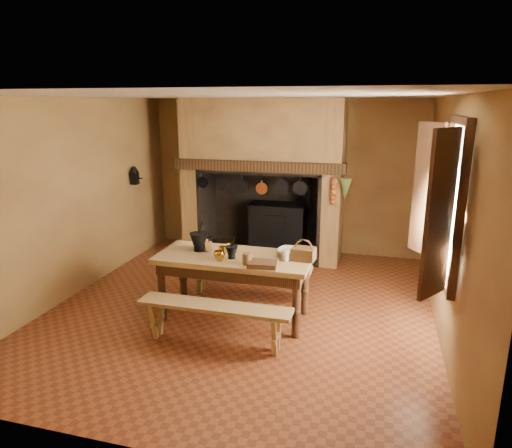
# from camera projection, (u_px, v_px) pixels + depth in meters

# --- Properties ---
(floor) EXTENTS (5.50, 5.50, 0.00)m
(floor) POSITION_uv_depth(u_px,v_px,m) (242.00, 308.00, 6.24)
(floor) COLOR brown
(floor) RESTS_ON ground
(ceiling) EXTENTS (5.50, 5.50, 0.00)m
(ceiling) POSITION_uv_depth(u_px,v_px,m) (241.00, 95.00, 5.52)
(ceiling) COLOR silver
(ceiling) RESTS_ON back_wall
(back_wall) EXTENTS (5.00, 0.02, 2.80)m
(back_wall) POSITION_uv_depth(u_px,v_px,m) (285.00, 176.00, 8.45)
(back_wall) COLOR olive
(back_wall) RESTS_ON floor
(wall_left) EXTENTS (0.02, 5.50, 2.80)m
(wall_left) POSITION_uv_depth(u_px,v_px,m) (74.00, 198.00, 6.51)
(wall_left) COLOR olive
(wall_left) RESTS_ON floor
(wall_right) EXTENTS (0.02, 5.50, 2.80)m
(wall_right) POSITION_uv_depth(u_px,v_px,m) (449.00, 220.00, 5.25)
(wall_right) COLOR olive
(wall_right) RESTS_ON floor
(wall_front) EXTENTS (5.00, 0.02, 2.80)m
(wall_front) POSITION_uv_depth(u_px,v_px,m) (131.00, 289.00, 3.31)
(wall_front) COLOR olive
(wall_front) RESTS_ON floor
(chimney_breast) EXTENTS (2.95, 0.96, 2.80)m
(chimney_breast) POSITION_uv_depth(u_px,v_px,m) (263.00, 156.00, 8.01)
(chimney_breast) COLOR olive
(chimney_breast) RESTS_ON floor
(iron_range) EXTENTS (1.12, 0.55, 1.60)m
(iron_range) POSITION_uv_depth(u_px,v_px,m) (278.00, 228.00, 8.41)
(iron_range) COLOR black
(iron_range) RESTS_ON floor
(hearth_pans) EXTENTS (0.51, 0.62, 0.20)m
(hearth_pans) POSITION_uv_depth(u_px,v_px,m) (223.00, 247.00, 8.55)
(hearth_pans) COLOR #B6822A
(hearth_pans) RESTS_ON floor
(hanging_pans) EXTENTS (1.92, 0.29, 0.27)m
(hanging_pans) POSITION_uv_depth(u_px,v_px,m) (254.00, 186.00, 7.66)
(hanging_pans) COLOR black
(hanging_pans) RESTS_ON chimney_breast
(onion_string) EXTENTS (0.12, 0.10, 0.46)m
(onion_string) POSITION_uv_depth(u_px,v_px,m) (334.00, 192.00, 7.31)
(onion_string) COLOR #A24C1D
(onion_string) RESTS_ON chimney_breast
(herb_bunch) EXTENTS (0.20, 0.20, 0.35)m
(herb_bunch) POSITION_uv_depth(u_px,v_px,m) (345.00, 189.00, 7.26)
(herb_bunch) COLOR #4F592A
(herb_bunch) RESTS_ON chimney_breast
(window) EXTENTS (0.39, 1.75, 1.76)m
(window) POSITION_uv_depth(u_px,v_px,m) (442.00, 201.00, 4.84)
(window) COLOR white
(window) RESTS_ON wall_right
(wall_coffee_mill) EXTENTS (0.23, 0.16, 0.31)m
(wall_coffee_mill) POSITION_uv_depth(u_px,v_px,m) (134.00, 174.00, 7.91)
(wall_coffee_mill) COLOR black
(wall_coffee_mill) RESTS_ON wall_left
(work_table) EXTENTS (1.95, 0.87, 0.84)m
(work_table) POSITION_uv_depth(u_px,v_px,m) (234.00, 265.00, 5.80)
(work_table) COLOR tan
(work_table) RESTS_ON floor
(bench_front) EXTENTS (1.78, 0.31, 0.50)m
(bench_front) POSITION_uv_depth(u_px,v_px,m) (215.00, 315.00, 5.19)
(bench_front) COLOR tan
(bench_front) RESTS_ON floor
(bench_back) EXTENTS (1.80, 0.31, 0.51)m
(bench_back) POSITION_uv_depth(u_px,v_px,m) (249.00, 272.00, 6.49)
(bench_back) COLOR tan
(bench_back) RESTS_ON floor
(mortar_large) EXTENTS (0.24, 0.24, 0.41)m
(mortar_large) POSITION_uv_depth(u_px,v_px,m) (199.00, 241.00, 5.91)
(mortar_large) COLOR black
(mortar_large) RESTS_ON work_table
(mortar_small) EXTENTS (0.16, 0.16, 0.27)m
(mortar_small) POSITION_uv_depth(u_px,v_px,m) (232.00, 252.00, 5.63)
(mortar_small) COLOR black
(mortar_small) RESTS_ON work_table
(coffee_grinder) EXTENTS (0.19, 0.17, 0.20)m
(coffee_grinder) POSITION_uv_depth(u_px,v_px,m) (205.00, 245.00, 5.95)
(coffee_grinder) COLOR #3A2212
(coffee_grinder) RESTS_ON work_table
(brass_mug_a) EXTENTS (0.09, 0.09, 0.08)m
(brass_mug_a) POSITION_uv_depth(u_px,v_px,m) (220.00, 258.00, 5.55)
(brass_mug_a) COLOR #B6822A
(brass_mug_a) RESTS_ON work_table
(brass_mug_b) EXTENTS (0.11, 0.11, 0.10)m
(brass_mug_b) POSITION_uv_depth(u_px,v_px,m) (222.00, 250.00, 5.81)
(brass_mug_b) COLOR #B6822A
(brass_mug_b) RESTS_ON work_table
(mixing_bowl) EXTENTS (0.39, 0.39, 0.08)m
(mixing_bowl) POSITION_uv_depth(u_px,v_px,m) (291.00, 252.00, 5.75)
(mixing_bowl) COLOR #C0BA93
(mixing_bowl) RESTS_ON work_table
(stoneware_crock) EXTENTS (0.13, 0.13, 0.14)m
(stoneware_crock) POSITION_uv_depth(u_px,v_px,m) (247.00, 259.00, 5.43)
(stoneware_crock) COLOR #4F351D
(stoneware_crock) RESTS_ON work_table
(glass_jar) EXTENTS (0.09, 0.09, 0.15)m
(glass_jar) POSITION_uv_depth(u_px,v_px,m) (285.00, 255.00, 5.53)
(glass_jar) COLOR beige
(glass_jar) RESTS_ON work_table
(wicker_basket) EXTENTS (0.30, 0.23, 0.27)m
(wicker_basket) POSITION_uv_depth(u_px,v_px,m) (303.00, 253.00, 5.58)
(wicker_basket) COLOR #4F3117
(wicker_basket) RESTS_ON work_table
(wooden_tray) EXTENTS (0.37, 0.28, 0.06)m
(wooden_tray) POSITION_uv_depth(u_px,v_px,m) (263.00, 264.00, 5.37)
(wooden_tray) COLOR #3A2212
(wooden_tray) RESTS_ON work_table
(brass_cup) EXTENTS (0.14, 0.14, 0.11)m
(brass_cup) POSITION_uv_depth(u_px,v_px,m) (219.00, 255.00, 5.61)
(brass_cup) COLOR #B6822A
(brass_cup) RESTS_ON work_table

